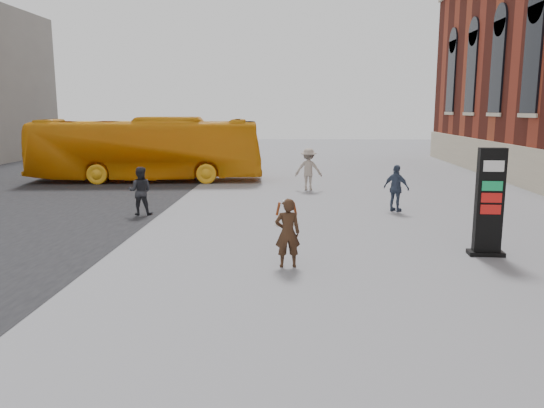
{
  "coord_description": "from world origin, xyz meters",
  "views": [
    {
      "loc": [
        -0.51,
        -11.68,
        3.42
      ],
      "look_at": [
        -1.08,
        0.55,
        1.22
      ],
      "focal_mm": 35.0,
      "sensor_mm": 36.0,
      "label": 1
    }
  ],
  "objects_px": {
    "woman": "(287,232)",
    "pedestrian_b": "(309,169)",
    "bus": "(147,149)",
    "pedestrian_c": "(396,188)",
    "pedestrian_a": "(140,191)",
    "info_pylon": "(489,202)"
  },
  "relations": [
    {
      "from": "woman",
      "to": "pedestrian_a",
      "type": "xyz_separation_m",
      "value": [
        -4.9,
        5.62,
        0.01
      ]
    },
    {
      "from": "bus",
      "to": "pedestrian_c",
      "type": "relative_size",
      "value": 6.93
    },
    {
      "from": "bus",
      "to": "pedestrian_a",
      "type": "relative_size",
      "value": 6.94
    },
    {
      "from": "info_pylon",
      "to": "bus",
      "type": "height_order",
      "value": "bus"
    },
    {
      "from": "pedestrian_b",
      "to": "pedestrian_c",
      "type": "height_order",
      "value": "pedestrian_b"
    },
    {
      "from": "bus",
      "to": "pedestrian_b",
      "type": "bearing_deg",
      "value": -113.9
    },
    {
      "from": "pedestrian_a",
      "to": "pedestrian_b",
      "type": "bearing_deg",
      "value": -136.98
    },
    {
      "from": "bus",
      "to": "pedestrian_a",
      "type": "distance_m",
      "value": 8.57
    },
    {
      "from": "info_pylon",
      "to": "bus",
      "type": "xyz_separation_m",
      "value": [
        -11.67,
        12.74,
        0.26
      ]
    },
    {
      "from": "woman",
      "to": "pedestrian_c",
      "type": "xyz_separation_m",
      "value": [
        3.55,
        6.58,
        0.01
      ]
    },
    {
      "from": "bus",
      "to": "pedestrian_a",
      "type": "xyz_separation_m",
      "value": [
        2.07,
        -8.28,
        -0.74
      ]
    },
    {
      "from": "pedestrian_a",
      "to": "pedestrian_b",
      "type": "distance_m",
      "value": 7.97
    },
    {
      "from": "pedestrian_c",
      "to": "info_pylon",
      "type": "bearing_deg",
      "value": 140.4
    },
    {
      "from": "pedestrian_b",
      "to": "pedestrian_a",
      "type": "bearing_deg",
      "value": 52.97
    },
    {
      "from": "pedestrian_b",
      "to": "pedestrian_c",
      "type": "relative_size",
      "value": 1.13
    },
    {
      "from": "info_pylon",
      "to": "woman",
      "type": "height_order",
      "value": "info_pylon"
    },
    {
      "from": "woman",
      "to": "pedestrian_a",
      "type": "height_order",
      "value": "pedestrian_a"
    },
    {
      "from": "woman",
      "to": "pedestrian_b",
      "type": "distance_m",
      "value": 11.31
    },
    {
      "from": "bus",
      "to": "pedestrian_b",
      "type": "xyz_separation_m",
      "value": [
        7.67,
        -2.61,
        -0.64
      ]
    },
    {
      "from": "woman",
      "to": "pedestrian_c",
      "type": "bearing_deg",
      "value": -126.18
    },
    {
      "from": "bus",
      "to": "pedestrian_b",
      "type": "relative_size",
      "value": 6.15
    },
    {
      "from": "info_pylon",
      "to": "bus",
      "type": "bearing_deg",
      "value": 135.33
    }
  ]
}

